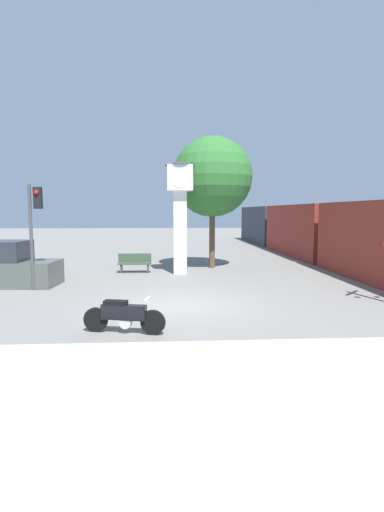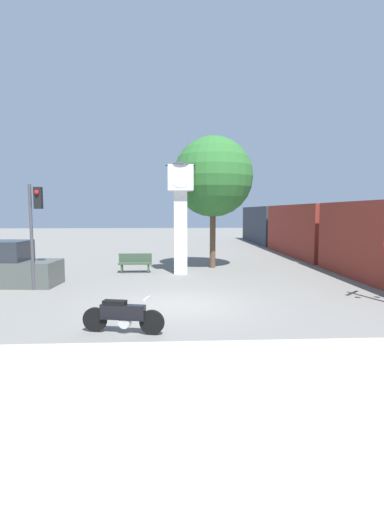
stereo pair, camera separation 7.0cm
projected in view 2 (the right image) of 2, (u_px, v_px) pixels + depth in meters
ground_plane at (179, 305)px, 12.71m from camera, size 120.00×120.00×0.00m
sidewalk_strip at (191, 411)px, 5.84m from camera, size 36.00×6.00×0.10m
motorcycle at (123, 316)px, 9.69m from camera, size 2.03×0.65×0.91m
clock_tower at (180, 200)px, 18.74m from camera, size 1.41×1.41×5.29m
freight_train at (307, 230)px, 27.08m from camera, size 2.80×32.58×3.40m
traffic_light at (35, 218)px, 14.79m from camera, size 0.50×0.35×3.95m
street_tree at (213, 177)px, 20.59m from camera, size 4.12×4.12×6.80m
bench at (135, 263)px, 19.37m from camera, size 1.60×0.44×0.92m
parked_car at (3, 267)px, 15.93m from camera, size 4.33×2.14×1.80m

